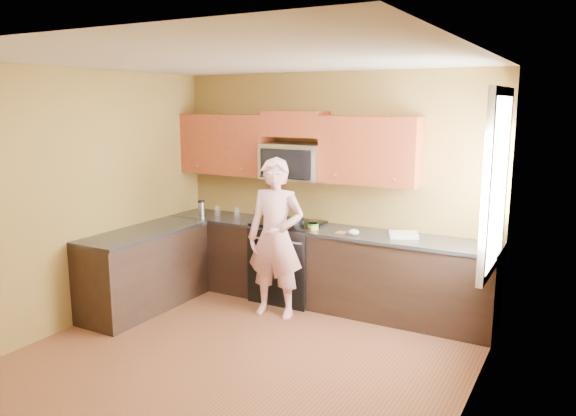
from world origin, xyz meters
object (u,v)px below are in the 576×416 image
Objects in this scene: woman at (276,238)px; travel_mug at (202,215)px; stove at (289,260)px; microwave at (294,179)px; frying_pan at (293,224)px; butter_tub at (313,229)px.

travel_mug is at bearing 152.47° from woman.
stove is at bearing 1.74° from travel_mug.
woman is 1.48m from travel_mug.
microwave reaches higher than stove.
travel_mug is at bearing -178.26° from stove.
woman is 9.53× the size of travel_mug.
frying_pan reaches higher than stove.
travel_mug is (-1.64, 0.06, 0.00)m from butter_tub.
microwave is at bearing 148.96° from butter_tub.
stove is 5.13× the size of travel_mug.
travel_mug reaches higher than stove.
microwave is 1.64× the size of frying_pan.
woman reaches higher than travel_mug.
microwave is 0.43× the size of woman.
microwave is at bearing 90.00° from stove.
woman is at bearing -19.25° from travel_mug.
woman is at bearing -76.26° from stove.
microwave is 0.69m from butter_tub.
microwave is at bearing 131.66° from frying_pan.
woman is at bearing -78.83° from microwave.
butter_tub is 0.70× the size of travel_mug.
butter_tub is (0.25, 0.43, 0.04)m from woman.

